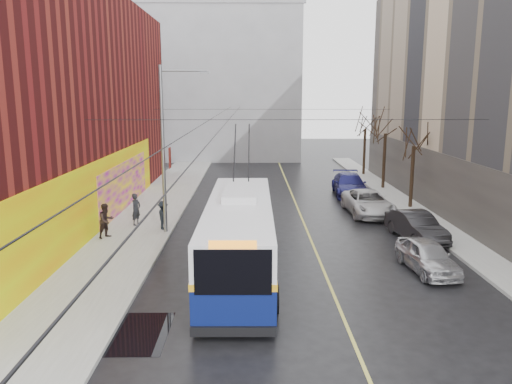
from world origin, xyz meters
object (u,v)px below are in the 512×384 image
streetlight_pole (166,146)px  parked_car_b (416,226)px  pedestrian_b (106,221)px  pedestrian_c (163,215)px  tree_near (414,134)px  parked_car_c (368,203)px  trolleybus (239,235)px  tree_far (366,121)px  tree_mid (386,124)px  pedestrian_a (136,209)px  parked_car_a (427,256)px  parked_car_d (349,185)px  following_car (240,194)px

streetlight_pole → parked_car_b: bearing=-5.3°
pedestrian_b → pedestrian_c: size_ratio=1.14×
tree_near → parked_car_c: size_ratio=1.18×
trolleybus → pedestrian_c: (-4.36, 6.43, -0.71)m
tree_near → pedestrian_c: 16.95m
tree_far → parked_car_b: (-2.00, -21.22, -4.41)m
streetlight_pole → pedestrian_b: size_ratio=4.95×
pedestrian_c → trolleybus: bearing=-172.6°
tree_mid → parked_car_c: (-3.20, -8.53, -4.50)m
tree_far → pedestrian_a: tree_far is taller
tree_near → parked_car_c: (-3.20, -1.53, -4.22)m
trolleybus → pedestrian_a: size_ratio=6.94×
parked_car_a → streetlight_pole: bearing=148.0°
parked_car_a → parked_car_b: bearing=71.5°
streetlight_pole → parked_car_a: 14.09m
parked_car_c → streetlight_pole: bearing=-161.3°
parked_car_d → pedestrian_c: pedestrian_c is taller
streetlight_pole → tree_near: 16.28m
streetlight_pole → pedestrian_b: 4.99m
parked_car_b → pedestrian_a: 15.44m
tree_near → pedestrian_b: size_ratio=3.52×
tree_far → following_car: (-11.44, -12.08, -4.47)m
pedestrian_c → tree_far: bearing=-65.1°
streetlight_pole → following_car: streetlight_pole is taller
parked_car_a → tree_mid: bearing=75.1°
tree_mid → pedestrian_a: size_ratio=3.66×
trolleybus → parked_car_a: size_ratio=3.14×
parked_car_a → pedestrian_a: (-14.13, 7.42, 0.37)m
tree_near → parked_car_a: tree_near is taller
parked_car_a → pedestrian_b: 15.87m
tree_mid → parked_car_b: tree_mid is taller
parked_car_c → pedestrian_a: size_ratio=2.98×
parked_car_c → pedestrian_c: (-12.30, -4.02, 0.19)m
parked_car_c → tree_near: bearing=23.7°
pedestrian_b → trolleybus: bearing=-88.3°
streetlight_pole → parked_car_c: (11.94, 4.47, -4.09)m
parked_car_c → following_car: 8.93m
tree_mid → parked_car_c: 10.16m
streetlight_pole → tree_near: (15.14, 6.00, 0.13)m
tree_near → parked_car_c: tree_near is taller
parked_car_a → pedestrian_b: (-15.11, 4.84, 0.37)m
parked_car_b → pedestrian_c: (-13.50, 1.67, 0.21)m
tree_near → trolleybus: size_ratio=0.51×
trolleybus → pedestrian_b: trolleybus is taller
parked_car_c → pedestrian_b: bearing=-161.4°
streetlight_pole → pedestrian_b: bearing=-159.7°
tree_far → pedestrian_c: size_ratio=4.10×
parked_car_b → pedestrian_c: bearing=163.0°
trolleybus → tree_near: bearing=47.6°
tree_mid → parked_car_b: size_ratio=1.50×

